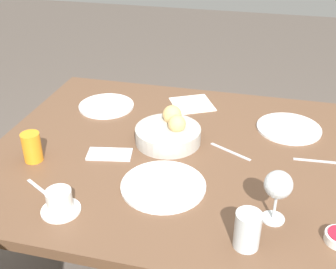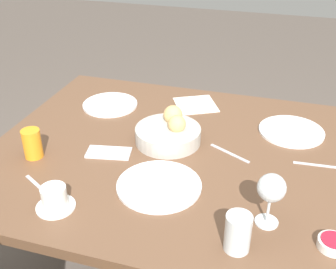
{
  "view_description": "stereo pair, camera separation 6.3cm",
  "coord_description": "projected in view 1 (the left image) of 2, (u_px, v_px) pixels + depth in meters",
  "views": [
    {
      "loc": [
        -0.28,
        1.2,
        1.52
      ],
      "look_at": [
        0.03,
        -0.05,
        0.77
      ],
      "focal_mm": 45.0,
      "sensor_mm": 36.0,
      "label": 1
    },
    {
      "loc": [
        -0.34,
        1.18,
        1.52
      ],
      "look_at": [
        0.03,
        -0.05,
        0.77
      ],
      "focal_mm": 45.0,
      "sensor_mm": 36.0,
      "label": 2
    }
  ],
  "objects": [
    {
      "name": "spoon_coffee",
      "position": [
        39.0,
        188.0,
        1.27
      ],
      "size": [
        0.11,
        0.07,
        0.0
      ],
      "color": "#B7B7BC",
      "rests_on": "dining_table"
    },
    {
      "name": "water_tumbler",
      "position": [
        247.0,
        230.0,
        1.04
      ],
      "size": [
        0.07,
        0.07,
        0.1
      ],
      "color": "silver",
      "rests_on": "dining_table"
    },
    {
      "name": "dining_table",
      "position": [
        173.0,
        172.0,
        1.5
      ],
      "size": [
        1.25,
        1.05,
        0.74
      ],
      "color": "brown",
      "rests_on": "ground_plane"
    },
    {
      "name": "wine_glass",
      "position": [
        278.0,
        186.0,
        1.1
      ],
      "size": [
        0.08,
        0.08,
        0.16
      ],
      "color": "silver",
      "rests_on": "dining_table"
    },
    {
      "name": "fork_silver",
      "position": [
        230.0,
        152.0,
        1.45
      ],
      "size": [
        0.15,
        0.09,
        0.0
      ],
      "color": "#B7B7BC",
      "rests_on": "dining_table"
    },
    {
      "name": "coffee_cup",
      "position": [
        60.0,
        202.0,
        1.17
      ],
      "size": [
        0.11,
        0.11,
        0.07
      ],
      "color": "white",
      "rests_on": "dining_table"
    },
    {
      "name": "knife_silver",
      "position": [
        318.0,
        161.0,
        1.4
      ],
      "size": [
        0.16,
        0.02,
        0.0
      ],
      "color": "#B7B7BC",
      "rests_on": "dining_table"
    },
    {
      "name": "bread_basket",
      "position": [
        169.0,
        132.0,
        1.49
      ],
      "size": [
        0.23,
        0.23,
        0.11
      ],
      "color": "#B2ADA3",
      "rests_on": "dining_table"
    },
    {
      "name": "napkin",
      "position": [
        192.0,
        104.0,
        1.77
      ],
      "size": [
        0.22,
        0.22,
        0.0
      ],
      "color": "silver",
      "rests_on": "dining_table"
    },
    {
      "name": "juice_glass",
      "position": [
        32.0,
        147.0,
        1.38
      ],
      "size": [
        0.06,
        0.06,
        0.1
      ],
      "color": "orange",
      "rests_on": "dining_table"
    },
    {
      "name": "plate_near_left",
      "position": [
        289.0,
        128.0,
        1.58
      ],
      "size": [
        0.24,
        0.24,
        0.01
      ],
      "color": "white",
      "rests_on": "dining_table"
    },
    {
      "name": "plate_far_center",
      "position": [
        163.0,
        186.0,
        1.28
      ],
      "size": [
        0.26,
        0.26,
        0.01
      ],
      "color": "white",
      "rests_on": "dining_table"
    },
    {
      "name": "cell_phone",
      "position": [
        110.0,
        154.0,
        1.43
      ],
      "size": [
        0.16,
        0.1,
        0.01
      ],
      "color": "silver",
      "rests_on": "dining_table"
    },
    {
      "name": "plate_near_right",
      "position": [
        106.0,
        106.0,
        1.75
      ],
      "size": [
        0.23,
        0.23,
        0.01
      ],
      "color": "white",
      "rests_on": "dining_table"
    }
  ]
}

